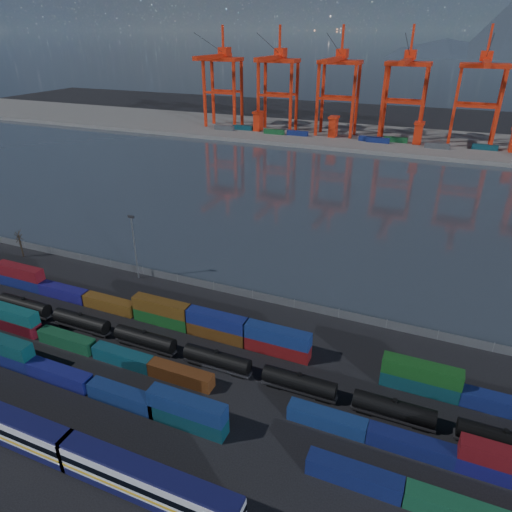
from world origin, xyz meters
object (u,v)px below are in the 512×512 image
at_px(tanker_string, 257,371).
at_px(bare_tree, 21,244).
at_px(gantry_cranes, 372,73).
at_px(passenger_train, 1,423).

height_order(tanker_string, bare_tree, bare_tree).
relative_size(tanker_string, gantry_cranes, 0.62).
distance_m(passenger_train, bare_tree, 66.42).
distance_m(tanker_string, bare_tree, 80.07).
relative_size(passenger_train, bare_tree, 10.17).
bearing_deg(gantry_cranes, tanker_string, -84.62).
bearing_deg(gantry_cranes, passenger_train, -92.89).
height_order(bare_tree, gantry_cranes, gantry_cranes).
bearing_deg(passenger_train, gantry_cranes, 87.11).
distance_m(passenger_train, gantry_cranes, 229.20).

